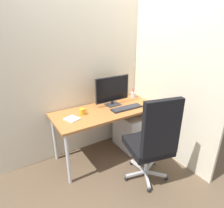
{
  "coord_description": "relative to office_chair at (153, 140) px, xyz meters",
  "views": [
    {
      "loc": [
        -1.26,
        -2.16,
        1.84
      ],
      "look_at": [
        0.05,
        -0.07,
        0.85
      ],
      "focal_mm": 30.34,
      "sensor_mm": 36.0,
      "label": 1
    }
  ],
  "objects": [
    {
      "name": "ground_plane",
      "position": [
        -0.15,
        0.81,
        -0.62
      ],
      "size": [
        8.0,
        8.0,
        0.0
      ],
      "primitive_type": "plane",
      "color": "brown"
    },
    {
      "name": "wall_back",
      "position": [
        -0.15,
        1.17,
        0.78
      ],
      "size": [
        2.96,
        0.04,
        2.8
      ],
      "primitive_type": "cube",
      "color": "beige",
      "rests_on": "ground_plane"
    },
    {
      "name": "wall_side_right",
      "position": [
        0.65,
        0.61,
        0.78
      ],
      "size": [
        0.04,
        2.09,
        2.8
      ],
      "primitive_type": "cube",
      "color": "beige",
      "rests_on": "ground_plane"
    },
    {
      "name": "desk",
      "position": [
        -0.15,
        0.81,
        0.06
      ],
      "size": [
        1.53,
        0.66,
        0.75
      ],
      "color": "#B27038",
      "rests_on": "ground_plane"
    },
    {
      "name": "office_chair",
      "position": [
        0.0,
        0.0,
        0.0
      ],
      "size": [
        0.6,
        0.64,
        1.18
      ],
      "color": "black",
      "rests_on": "ground_plane"
    },
    {
      "name": "filing_cabinet",
      "position": [
        0.31,
        0.78,
        -0.34
      ],
      "size": [
        0.43,
        0.53,
        0.57
      ],
      "color": "silver",
      "rests_on": "ground_plane"
    },
    {
      "name": "monitor",
      "position": [
        0.03,
        0.93,
        0.36
      ],
      "size": [
        0.57,
        0.17,
        0.44
      ],
      "color": "#333338",
      "rests_on": "desk"
    },
    {
      "name": "keyboard",
      "position": [
        0.12,
        0.69,
        0.14
      ],
      "size": [
        0.48,
        0.16,
        0.02
      ],
      "color": "black",
      "rests_on": "desk"
    },
    {
      "name": "mouse",
      "position": [
        0.53,
        0.68,
        0.15
      ],
      "size": [
        0.05,
        0.09,
        0.04
      ],
      "primitive_type": "ellipsoid",
      "rotation": [
        0.0,
        0.0,
        0.0
      ],
      "color": "black",
      "rests_on": "desk"
    },
    {
      "name": "pen_holder",
      "position": [
        0.5,
        1.02,
        0.17
      ],
      "size": [
        0.09,
        0.09,
        0.18
      ],
      "color": "silver",
      "rests_on": "desk"
    },
    {
      "name": "notebook",
      "position": [
        -0.69,
        0.78,
        0.13
      ],
      "size": [
        0.2,
        0.21,
        0.02
      ],
      "primitive_type": "cube",
      "rotation": [
        0.0,
        0.0,
        0.35
      ],
      "color": "silver",
      "rests_on": "desk"
    },
    {
      "name": "coffee_mug",
      "position": [
        -0.51,
        0.84,
        0.17
      ],
      "size": [
        0.11,
        0.08,
        0.09
      ],
      "color": "orange",
      "rests_on": "desk"
    }
  ]
}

